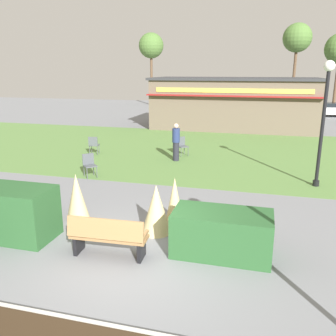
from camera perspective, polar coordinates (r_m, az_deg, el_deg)
The scene contains 19 objects.
ground_plane at distance 7.98m, azimuth -4.89°, elevation -14.45°, with size 80.00×80.00×0.00m, color slate.
lawn_patch at distance 18.21m, azimuth 6.95°, elevation 2.72°, with size 36.00×12.00×0.01m, color #5B8442.
park_bench at distance 7.96m, azimuth -9.58°, elevation -10.76°, with size 1.72×0.61×0.95m.
hedge_left at distance 9.43m, azimuth -23.28°, elevation -6.62°, with size 1.87×1.10×1.26m, color #28562B.
hedge_right at distance 8.06m, azimuth 8.60°, elevation -10.29°, with size 2.15×1.10×0.98m, color #28562B.
ornamental_grass_behind_left at distance 8.92m, azimuth -1.90°, elevation -6.56°, with size 0.75×0.75×1.25m, color #D1BC7F.
ornamental_grass_behind_right at distance 9.36m, azimuth 1.07°, elevation -5.34°, with size 0.52×0.52×1.30m, color #D1BC7F.
ornamental_grass_behind_center at distance 10.00m, azimuth -14.36°, elevation -4.50°, with size 0.62×0.62×1.29m, color #D1BC7F.
lamppost_mid at distance 13.16m, azimuth 23.72°, elevation 8.54°, with size 0.36×0.36×4.27m.
food_kiosk at distance 25.68m, azimuth 10.46°, elevation 10.18°, with size 11.24×5.21×3.47m.
cafe_chair_west at distance 17.07m, azimuth 2.23°, elevation 3.77°, with size 0.62×0.62×0.89m.
cafe_chair_east at distance 17.58m, azimuth -11.80°, elevation 3.80°, with size 0.52×0.52×0.89m.
cafe_chair_center at distance 13.92m, azimuth -12.48°, elevation 0.73°, with size 0.62×0.62×0.89m.
person_strolling at distance 15.98m, azimuth 1.29°, elevation 4.19°, with size 0.34×0.34×1.69m.
parked_car_west_slot at distance 34.80m, azimuth 7.50°, elevation 9.78°, with size 4.21×2.08×1.20m.
parked_car_center_slot at distance 34.50m, azimuth 15.67°, elevation 9.30°, with size 4.28×2.21×1.20m.
parked_car_east_slot at distance 34.94m, azimuth 24.25°, elevation 8.60°, with size 4.32×2.30×1.20m.
tree_right_bg at distance 42.55m, azimuth -2.71°, elevation 18.87°, with size 2.80×2.80×8.04m.
tree_center_bg at distance 39.28m, azimuth 19.97°, elevation 18.87°, with size 2.80×2.80×8.43m.
Camera 1 is at (2.41, -6.49, 3.96)m, focal length 38.12 mm.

